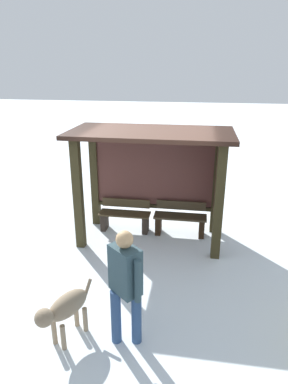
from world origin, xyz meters
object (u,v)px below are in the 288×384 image
object	(u,v)px
bus_shelter	(156,162)
person_walking	(125,280)
bench_left_inside	(125,217)
dog	(65,309)
bench_center_inside	(180,220)

from	to	relation	value
bus_shelter	person_walking	world-z (taller)	bus_shelter
bench_left_inside	person_walking	world-z (taller)	person_walking
bench_left_inside	person_walking	distance (m)	3.52
bus_shelter	dog	world-z (taller)	bus_shelter
bus_shelter	dog	xyz separation A→B (m)	(-0.81, -3.36, -1.18)
person_walking	dog	world-z (taller)	person_walking
bus_shelter	bench_left_inside	size ratio (longest dim) A/B	2.80
bus_shelter	person_walking	distance (m)	3.33
bench_center_inside	bench_left_inside	bearing A→B (deg)	179.91
bus_shelter	person_walking	bearing A→B (deg)	-89.69
bench_center_inside	person_walking	xyz separation A→B (m)	(-0.52, -3.37, 0.65)
bus_shelter	person_walking	size ratio (longest dim) A/B	1.92
bus_shelter	person_walking	xyz separation A→B (m)	(0.02, -3.25, -0.71)
bench_center_inside	dog	bearing A→B (deg)	-111.22
bus_shelter	dog	size ratio (longest dim) A/B	3.53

